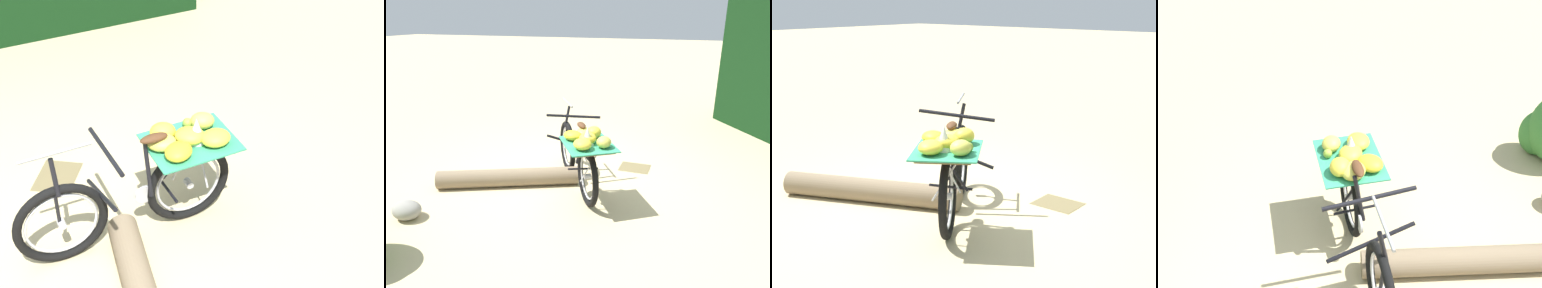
# 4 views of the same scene
# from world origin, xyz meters

# --- Properties ---
(ground_plane) EXTENTS (60.00, 60.00, 0.00)m
(ground_plane) POSITION_xyz_m (0.00, 0.00, 0.00)
(ground_plane) COLOR #C6B284
(bicycle) EXTENTS (1.24, 1.64, 1.03)m
(bicycle) POSITION_xyz_m (0.19, -0.38, 0.53)
(bicycle) COLOR black
(bicycle) RESTS_ON ground_plane
(fallen_log) EXTENTS (1.78, 0.97, 0.24)m
(fallen_log) POSITION_xyz_m (-0.74, -0.56, 0.12)
(fallen_log) COLOR #7F6B51
(fallen_log) RESTS_ON ground_plane
(path_stone) EXTENTS (0.33, 0.28, 0.21)m
(path_stone) POSITION_xyz_m (-1.41, -1.66, 0.10)
(path_stone) COLOR gray
(path_stone) RESTS_ON ground_plane
(leaf_litter_patch) EXTENTS (0.44, 0.36, 0.01)m
(leaf_litter_patch) POSITION_xyz_m (0.73, 0.58, 0.00)
(leaf_litter_patch) COLOR olive
(leaf_litter_patch) RESTS_ON ground_plane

